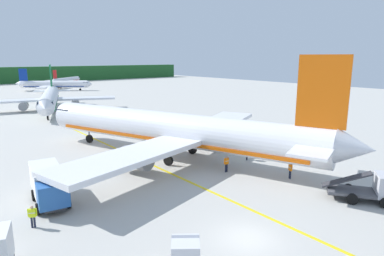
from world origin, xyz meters
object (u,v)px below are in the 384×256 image
crew_loader_left (290,169)px  crew_loader_right (247,151)px  airliner_far_taxiway (54,84)px  airliner_distant (66,80)px  service_truck_fuel (48,183)px  airliner_mid_apron (50,98)px  service_truck_baggage (376,188)px  crew_marshaller (32,215)px  crew_supervisor (226,163)px  airliner_foreground (174,130)px

crew_loader_left → crew_loader_right: size_ratio=0.97×
airliner_far_taxiway → crew_loader_right: size_ratio=13.34×
airliner_distant → service_truck_fuel: size_ratio=2.67×
airliner_far_taxiway → airliner_mid_apron: bearing=-107.9°
airliner_far_taxiway → airliner_distant: bearing=63.0°
airliner_far_taxiway → service_truck_baggage: size_ratio=4.01×
service_truck_fuel → crew_marshaller: service_truck_fuel is taller
crew_loader_right → crew_loader_left: bearing=-101.4°
service_truck_fuel → airliner_mid_apron: bearing=73.3°
airliner_far_taxiway → crew_marshaller: size_ratio=14.25×
service_truck_fuel → service_truck_baggage: bearing=-39.6°
airliner_mid_apron → crew_loader_right: (6.35, -52.15, -1.80)m
crew_loader_left → airliner_mid_apron: bearing=94.8°
airliner_far_taxiway → airliner_distant: airliner_far_taxiway is taller
service_truck_fuel → crew_marshaller: size_ratio=4.26×
airliner_distant → crew_supervisor: size_ratio=10.54×
airliner_far_taxiway → airliner_distant: (13.81, 27.16, -0.35)m
airliner_distant → airliner_foreground: bearing=-103.4°
service_truck_fuel → service_truck_baggage: (20.66, -17.11, -0.35)m
crew_marshaller → crew_loader_left: 22.77m
airliner_far_taxiway → service_truck_fuel: (-30.15, -96.73, -0.67)m
airliner_foreground → crew_supervisor: airliner_foreground is taller
airliner_mid_apron → airliner_foreground: bearing=-89.7°
airliner_distant → service_truck_baggage: bearing=-99.4°
service_truck_baggage → airliner_foreground: bearing=105.4°
airliner_foreground → airliner_distant: airliner_foreground is taller
airliner_distant → crew_supervisor: bearing=-102.2°
airliner_mid_apron → crew_loader_right: airliner_mid_apron is taller
airliner_far_taxiway → crew_loader_left: airliner_far_taxiway is taller
service_truck_baggage → crew_loader_right: size_ratio=3.33×
service_truck_fuel → airliner_far_taxiway: bearing=72.7°
airliner_mid_apron → airliner_distant: 80.03m
airliner_foreground → crew_loader_left: bearing=-69.6°
airliner_mid_apron → crew_loader_right: bearing=-83.1°
airliner_distant → airliner_mid_apron: bearing=-111.3°
airliner_distant → service_truck_baggage: 142.92m
airliner_far_taxiway → crew_loader_right: bearing=-95.1°
airliner_foreground → crew_marshaller: (-17.33, -6.98, -2.44)m
airliner_foreground → airliner_mid_apron: bearing=90.3°
service_truck_baggage → airliner_far_taxiway: bearing=85.2°
airliner_far_taxiway → airliner_distant: 30.47m
airliner_distant → crew_loader_right: size_ratio=10.64×
service_truck_baggage → crew_supervisor: bearing=108.5°
crew_marshaller → crew_supervisor: crew_supervisor is taller
crew_loader_right → service_truck_fuel: bearing=172.5°
service_truck_fuel → service_truck_baggage: size_ratio=1.20×
airliner_foreground → crew_loader_left: size_ratio=23.88×
airliner_mid_apron → airliner_far_taxiway: bearing=72.1°
service_truck_fuel → crew_supervisor: size_ratio=3.95×
crew_marshaller → service_truck_fuel: bearing=60.1°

